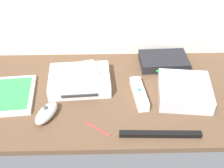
% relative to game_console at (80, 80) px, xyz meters
% --- Properties ---
extents(ground_plane, '(1.00, 0.48, 0.02)m').
position_rel_game_console_xyz_m(ground_plane, '(0.11, -0.05, -0.03)').
color(ground_plane, brown).
rests_on(ground_plane, ground).
extents(game_console, '(0.22, 0.18, 0.04)m').
position_rel_game_console_xyz_m(game_console, '(0.00, 0.00, 0.00)').
color(game_console, white).
rests_on(game_console, ground_plane).
extents(mini_computer, '(0.19, 0.19, 0.05)m').
position_rel_game_console_xyz_m(mini_computer, '(0.35, -0.07, 0.00)').
color(mini_computer, silver).
rests_on(mini_computer, ground_plane).
extents(game_case, '(0.15, 0.20, 0.02)m').
position_rel_game_console_xyz_m(game_case, '(-0.22, -0.06, -0.01)').
color(game_case, white).
rests_on(game_case, ground_plane).
extents(network_router, '(0.18, 0.13, 0.03)m').
position_rel_game_console_xyz_m(network_router, '(0.31, 0.12, -0.00)').
color(network_router, black).
rests_on(network_router, ground_plane).
extents(remote_wand, '(0.05, 0.15, 0.03)m').
position_rel_game_console_xyz_m(remote_wand, '(0.20, -0.07, -0.01)').
color(remote_wand, white).
rests_on(remote_wand, ground_plane).
extents(remote_nunchuk, '(0.08, 0.11, 0.05)m').
position_rel_game_console_xyz_m(remote_nunchuk, '(-0.09, -0.16, -0.00)').
color(remote_nunchuk, white).
rests_on(remote_nunchuk, ground_plane).
extents(remote_classic_pad, '(0.16, 0.11, 0.02)m').
position_rel_game_console_xyz_m(remote_classic_pad, '(-0.01, 0.01, 0.03)').
color(remote_classic_pad, white).
rests_on(remote_classic_pad, game_console).
extents(sensor_bar, '(0.24, 0.03, 0.01)m').
position_rel_game_console_xyz_m(sensor_bar, '(0.25, -0.24, -0.01)').
color(sensor_bar, black).
rests_on(sensor_bar, ground_plane).
extents(stylus_pen, '(0.08, 0.06, 0.01)m').
position_rel_game_console_xyz_m(stylus_pen, '(0.07, -0.21, -0.02)').
color(stylus_pen, red).
rests_on(stylus_pen, ground_plane).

